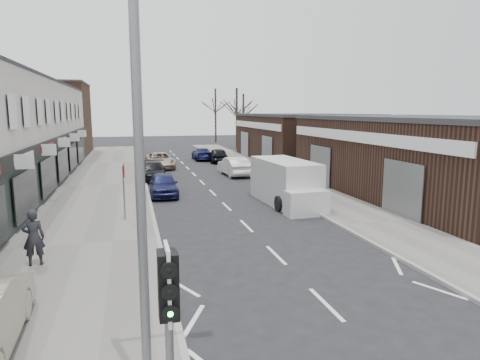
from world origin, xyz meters
TOP-DOWN VIEW (x-y plane):
  - ground at (0.00, 0.00)m, footprint 160.00×160.00m
  - pavement_left at (-6.75, 22.00)m, footprint 5.50×64.00m
  - pavement_right at (5.75, 22.00)m, footprint 3.50×64.00m
  - brick_block_far at (-13.50, 45.00)m, footprint 8.00×10.00m
  - right_unit_near at (12.50, 14.00)m, footprint 10.00×18.00m
  - right_unit_far at (12.50, 34.00)m, footprint 10.00×16.00m
  - tree_far_a at (9.00, 48.00)m, footprint 3.60×3.60m
  - tree_far_b at (11.50, 54.00)m, footprint 3.60×3.60m
  - tree_far_c at (8.50, 60.00)m, footprint 3.60×3.60m
  - traffic_light at (-4.40, -2.02)m, footprint 0.28×0.60m
  - street_lamp at (-4.53, -0.80)m, footprint 2.23×0.22m
  - warning_sign at (-5.16, 12.00)m, footprint 0.12×0.80m
  - white_van at (3.31, 13.87)m, footprint 2.46×6.23m
  - pedestrian at (-7.95, 6.70)m, footprint 0.72×0.52m
  - parked_car_left_a at (-3.02, 17.81)m, footprint 1.69×4.03m
  - parked_car_left_b at (-3.31, 23.95)m, footprint 2.18×4.63m
  - parked_car_left_c at (-2.37, 30.48)m, footprint 2.57×5.10m
  - parked_car_right_a at (2.98, 24.65)m, footprint 1.84×4.52m
  - parked_car_right_b at (3.50, 33.52)m, footprint 2.03×4.28m
  - parked_car_right_c at (2.28, 36.00)m, footprint 1.86×4.37m

SIDE VIEW (x-z plane):
  - ground at x=0.00m, z-range 0.00..0.00m
  - tree_far_a at x=9.00m, z-range -4.00..4.00m
  - tree_far_b at x=11.50m, z-range -3.75..3.75m
  - tree_far_c at x=8.50m, z-range -4.25..4.25m
  - pavement_left at x=-6.75m, z-range 0.00..0.12m
  - pavement_right at x=5.75m, z-range 0.00..0.12m
  - parked_car_right_c at x=2.28m, z-range 0.00..1.26m
  - parked_car_left_b at x=-3.31m, z-range 0.00..1.31m
  - parked_car_left_a at x=-3.02m, z-range 0.00..1.36m
  - parked_car_left_c at x=-2.37m, z-range 0.00..1.38m
  - parked_car_right_b at x=3.50m, z-range 0.00..1.41m
  - parked_car_right_a at x=2.98m, z-range 0.00..1.46m
  - pedestrian at x=-7.95m, z-range 0.12..1.95m
  - white_van at x=3.31m, z-range -0.07..2.32m
  - warning_sign at x=-5.16m, z-range 0.85..3.55m
  - right_unit_near at x=12.50m, z-range 0.00..4.50m
  - right_unit_far at x=12.50m, z-range 0.00..4.50m
  - traffic_light at x=-4.40m, z-range 0.86..3.96m
  - brick_block_far at x=-13.50m, z-range 0.00..8.00m
  - street_lamp at x=-4.53m, z-range 0.62..8.62m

